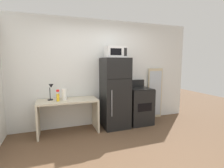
{
  "coord_description": "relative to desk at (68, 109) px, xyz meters",
  "views": [
    {
      "loc": [
        -1.17,
        -2.42,
        1.58
      ],
      "look_at": [
        0.09,
        1.1,
        1.09
      ],
      "focal_mm": 27.05,
      "sensor_mm": 36.0,
      "label": 1
    }
  ],
  "objects": [
    {
      "name": "wall_back_white",
      "position": [
        0.86,
        0.35,
        0.77
      ],
      "size": [
        5.0,
        0.1,
        2.6
      ],
      "primitive_type": "cube",
      "color": "silver",
      "rests_on": "ground"
    },
    {
      "name": "desk",
      "position": [
        0.0,
        0.0,
        0.0
      ],
      "size": [
        1.29,
        0.57,
        0.75
      ],
      "color": "beige",
      "rests_on": "ground"
    },
    {
      "name": "oven_range",
      "position": [
        1.77,
        -0.01,
        -0.07
      ],
      "size": [
        0.59,
        0.61,
        1.1
      ],
      "color": "black",
      "rests_on": "ground"
    },
    {
      "name": "microwave",
      "position": [
        1.11,
        -0.05,
        1.27
      ],
      "size": [
        0.46,
        0.35,
        0.26
      ],
      "color": "silver",
      "rests_on": "refrigerator"
    },
    {
      "name": "paper_towel_roll",
      "position": [
        -0.07,
        0.03,
        0.34
      ],
      "size": [
        0.11,
        0.11,
        0.24
      ],
      "primitive_type": "cylinder",
      "color": "white",
      "rests_on": "desk"
    },
    {
      "name": "leaning_mirror",
      "position": [
        2.41,
        0.24,
        0.17
      ],
      "size": [
        0.44,
        0.03,
        1.4
      ],
      "color": "#C6B793",
      "rests_on": "ground"
    },
    {
      "name": "ground_plane",
      "position": [
        0.86,
        -1.35,
        -0.53
      ],
      "size": [
        12.0,
        12.0,
        0.0
      ],
      "primitive_type": "plane",
      "color": "brown"
    },
    {
      "name": "desk_lamp",
      "position": [
        -0.34,
        0.07,
        0.46
      ],
      "size": [
        0.14,
        0.12,
        0.35
      ],
      "color": "black",
      "rests_on": "desk"
    },
    {
      "name": "refrigerator",
      "position": [
        1.11,
        -0.03,
        0.3
      ],
      "size": [
        0.61,
        0.65,
        1.67
      ],
      "color": "black",
      "rests_on": "ground"
    },
    {
      "name": "spray_bottle",
      "position": [
        -0.21,
        -0.07,
        0.31
      ],
      "size": [
        0.06,
        0.06,
        0.25
      ],
      "color": "yellow",
      "rests_on": "desk"
    }
  ]
}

